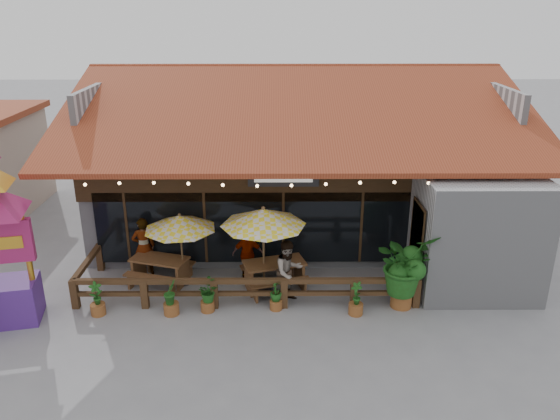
{
  "coord_description": "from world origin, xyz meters",
  "views": [
    {
      "loc": [
        -0.71,
        -14.26,
        8.23
      ],
      "look_at": [
        -0.61,
        1.5,
        2.25
      ],
      "focal_mm": 35.0,
      "sensor_mm": 36.0,
      "label": 1
    }
  ],
  "objects_px": {
    "umbrella_left": "(180,223)",
    "picnic_table_right": "(274,270)",
    "umbrella_right": "(263,217)",
    "tropical_plant": "(404,266)",
    "picnic_table_left": "(160,266)"
  },
  "relations": [
    {
      "from": "umbrella_left",
      "to": "picnic_table_right",
      "type": "relative_size",
      "value": 1.22
    },
    {
      "from": "umbrella_right",
      "to": "tropical_plant",
      "type": "xyz_separation_m",
      "value": [
        3.99,
        -1.04,
        -1.06
      ]
    },
    {
      "from": "tropical_plant",
      "to": "umbrella_right",
      "type": "bearing_deg",
      "value": 165.42
    },
    {
      "from": "umbrella_left",
      "to": "picnic_table_left",
      "type": "xyz_separation_m",
      "value": [
        -0.73,
        0.07,
        -1.49
      ]
    },
    {
      "from": "picnic_table_left",
      "to": "umbrella_left",
      "type": "bearing_deg",
      "value": -5.29
    },
    {
      "from": "umbrella_right",
      "to": "umbrella_left",
      "type": "bearing_deg",
      "value": 171.26
    },
    {
      "from": "picnic_table_left",
      "to": "tropical_plant",
      "type": "bearing_deg",
      "value": -11.65
    },
    {
      "from": "umbrella_right",
      "to": "picnic_table_right",
      "type": "distance_m",
      "value": 1.8
    },
    {
      "from": "umbrella_left",
      "to": "picnic_table_left",
      "type": "relative_size",
      "value": 1.28
    },
    {
      "from": "umbrella_left",
      "to": "picnic_table_left",
      "type": "height_order",
      "value": "umbrella_left"
    },
    {
      "from": "picnic_table_right",
      "to": "umbrella_right",
      "type": "bearing_deg",
      "value": -165.8
    },
    {
      "from": "picnic_table_left",
      "to": "picnic_table_right",
      "type": "xyz_separation_m",
      "value": [
        3.57,
        -0.37,
        0.03
      ]
    },
    {
      "from": "picnic_table_right",
      "to": "tropical_plant",
      "type": "distance_m",
      "value": 3.9
    },
    {
      "from": "umbrella_left",
      "to": "picnic_table_right",
      "type": "height_order",
      "value": "umbrella_left"
    },
    {
      "from": "umbrella_left",
      "to": "umbrella_right",
      "type": "distance_m",
      "value": 2.57
    }
  ]
}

